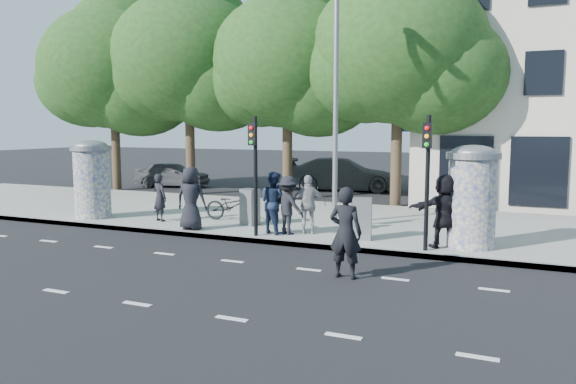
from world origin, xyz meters
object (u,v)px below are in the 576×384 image
at_px(ped_e, 309,205).
at_px(cabinet_left, 250,207).
at_px(car_right, 343,174).
at_px(ad_column_right, 472,194).
at_px(ped_a, 191,198).
at_px(traffic_pole_far, 427,169).
at_px(car_left, 173,174).
at_px(ad_column_left, 92,177).
at_px(man_road, 346,233).
at_px(street_lamp, 335,77).
at_px(ped_b, 160,197).
at_px(ped_c, 273,202).
at_px(bicycle, 232,206).
at_px(traffic_pole_near, 255,163).
at_px(ped_d, 288,205).
at_px(cabinet_right, 361,219).
at_px(ped_f, 445,211).

distance_m(ped_e, cabinet_left, 2.36).
bearing_deg(car_right, ad_column_right, -162.31).
bearing_deg(ped_a, traffic_pole_far, 170.10).
height_order(car_left, car_right, car_right).
bearing_deg(ad_column_left, man_road, -18.58).
distance_m(street_lamp, ped_a, 5.84).
bearing_deg(ped_b, ad_column_left, 25.11).
relative_size(ped_c, bicycle, 0.95).
distance_m(ad_column_left, ped_e, 7.90).
height_order(traffic_pole_near, ped_b, traffic_pole_near).
bearing_deg(ped_e, street_lamp, -117.79).
bearing_deg(ad_column_right, ped_d, -177.06).
relative_size(traffic_pole_far, cabinet_right, 2.93).
height_order(ped_b, ped_f, ped_f).
bearing_deg(cabinet_right, ped_e, 162.34).
bearing_deg(ped_e, car_right, -100.49).
height_order(ad_column_left, ped_e, ad_column_left).
bearing_deg(traffic_pole_near, bicycle, 132.77).
relative_size(ped_a, man_road, 0.96).
xyz_separation_m(bicycle, cabinet_left, (0.90, -0.46, 0.07)).
distance_m(ad_column_right, cabinet_left, 6.86).
bearing_deg(man_road, ad_column_right, -120.05).
bearing_deg(ped_c, ad_column_right, -156.23).
xyz_separation_m(ad_column_right, ped_b, (-9.83, 0.10, -0.60)).
distance_m(traffic_pole_near, cabinet_right, 3.36).
relative_size(cabinet_right, car_right, 0.20).
xyz_separation_m(ped_a, ped_b, (-1.81, 0.89, -0.17)).
relative_size(ad_column_left, street_lamp, 0.33).
relative_size(ped_b, cabinet_right, 1.35).
bearing_deg(ped_d, man_road, 151.01).
height_order(ped_a, ped_b, ped_a).
height_order(ped_f, man_road, ped_f).
xyz_separation_m(ped_b, bicycle, (2.16, 1.02, -0.28)).
bearing_deg(ped_f, ped_e, -28.55).
bearing_deg(ped_a, car_right, -101.25).
height_order(man_road, car_left, man_road).
relative_size(traffic_pole_far, car_right, 0.59).
xyz_separation_m(ped_f, cabinet_left, (-6.15, 0.97, -0.39)).
distance_m(ped_a, car_left, 13.82).
height_order(ad_column_left, ped_c, ad_column_left).
xyz_separation_m(ad_column_left, ped_c, (6.89, -0.10, -0.48)).
height_order(street_lamp, ped_e, street_lamp).
distance_m(ped_d, car_right, 12.79).
distance_m(ad_column_right, ped_b, 9.85).
bearing_deg(street_lamp, car_left, 145.63).
xyz_separation_m(ped_c, cabinet_right, (2.63, 0.13, -0.33)).
relative_size(man_road, car_left, 0.50).
bearing_deg(cabinet_right, ped_d, 171.16).
xyz_separation_m(ad_column_left, man_road, (10.17, -3.42, -0.54)).
xyz_separation_m(ped_e, man_road, (2.29, -3.64, -0.01)).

